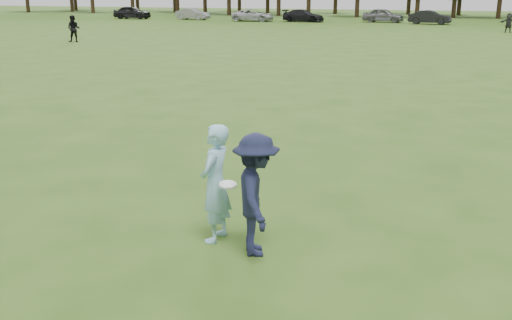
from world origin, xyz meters
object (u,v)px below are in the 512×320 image
object	(u,v)px
defender	(256,195)
player_far_a	(74,29)
thrower	(215,183)
car_d	(303,16)
car_b	(193,14)
player_far_d	(509,23)
car_f	(430,17)
car_c	(253,15)
car_e	(383,15)
car_a	(132,12)

from	to	relation	value
defender	player_far_a	size ratio (longest dim) A/B	0.97
thrower	car_d	distance (m)	61.29
defender	car_b	bearing A→B (deg)	1.84
player_far_d	car_d	world-z (taller)	player_far_d
player_far_a	car_f	distance (m)	38.17
defender	car_d	world-z (taller)	defender
thrower	car_c	xyz separation A→B (m)	(-19.13, 59.20, -0.25)
car_e	car_f	size ratio (longest dim) A/B	1.04
player_far_d	car_a	world-z (taller)	player_far_d
player_far_d	car_e	size ratio (longest dim) A/B	0.36
thrower	car_b	bearing A→B (deg)	-153.05
car_e	car_f	bearing A→B (deg)	-106.07
car_b	car_c	size ratio (longest dim) A/B	0.85
thrower	car_b	xyz separation A→B (m)	(-27.18, 60.29, -0.25)
player_far_a	car_c	world-z (taller)	player_far_a
car_c	defender	bearing A→B (deg)	-164.09
defender	car_a	xyz separation A→B (m)	(-35.88, 60.01, -0.13)
defender	car_c	xyz separation A→B (m)	(-19.88, 59.47, -0.24)
car_a	car_b	xyz separation A→B (m)	(7.95, 0.54, -0.10)
thrower	player_far_a	distance (m)	37.25
defender	car_e	xyz separation A→B (m)	(-5.31, 61.99, -0.14)
defender	car_e	bearing A→B (deg)	-18.03
thrower	player_far_d	world-z (taller)	thrower
thrower	car_c	world-z (taller)	thrower
player_far_a	player_far_d	xyz separation A→B (m)	(30.40, 19.90, -0.11)
player_far_d	car_e	xyz separation A→B (m)	(-12.17, 12.36, -0.05)
thrower	defender	size ratio (longest dim) A/B	1.01
thrower	car_e	xyz separation A→B (m)	(-4.56, 61.72, -0.16)
defender	car_f	size ratio (longest dim) A/B	0.42
player_far_d	car_d	distance (m)	23.38
car_a	car_c	bearing A→B (deg)	-91.94
player_far_a	car_b	size ratio (longest dim) A/B	0.45
thrower	car_a	bearing A→B (deg)	-146.86
player_far_d	car_b	xyz separation A→B (m)	(-34.80, 10.92, -0.14)
car_a	car_f	distance (m)	35.69
defender	car_a	world-z (taller)	defender
player_far_a	car_f	bearing A→B (deg)	35.68
player_far_a	car_f	size ratio (longest dim) A/B	0.43
car_c	car_f	distance (m)	19.69
defender	car_a	bearing A→B (deg)	7.96
car_e	car_a	bearing A→B (deg)	99.50
car_c	car_e	bearing A→B (deg)	-82.76
car_e	car_f	world-z (taller)	car_e
player_far_a	car_a	xyz separation A→B (m)	(-12.35, 30.27, -0.15)
player_far_a	car_f	world-z (taller)	player_far_a
player_far_d	thrower	bearing A→B (deg)	-96.09
car_c	car_f	bearing A→B (deg)	-91.22
car_e	thrower	bearing A→B (deg)	-169.98
player_far_a	player_far_d	world-z (taller)	player_far_a
defender	car_f	distance (m)	59.94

